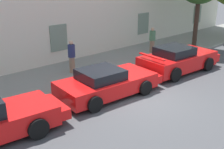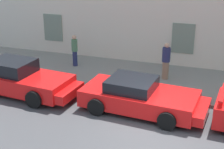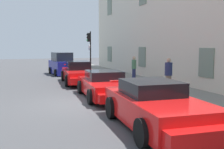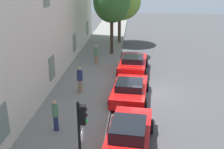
{
  "view_description": "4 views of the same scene",
  "coord_description": "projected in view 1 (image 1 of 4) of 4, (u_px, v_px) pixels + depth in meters",
  "views": [
    {
      "loc": [
        -8.43,
        -7.2,
        5.08
      ],
      "look_at": [
        -0.58,
        1.39,
        0.89
      ],
      "focal_mm": 45.42,
      "sensor_mm": 36.0,
      "label": 1
    },
    {
      "loc": [
        1.86,
        -9.98,
        6.04
      ],
      "look_at": [
        -2.48,
        2.87,
        0.73
      ],
      "focal_mm": 54.29,
      "sensor_mm": 36.0,
      "label": 2
    },
    {
      "loc": [
        11.1,
        -2.77,
        2.49
      ],
      "look_at": [
        -1.56,
        1.98,
        1.01
      ],
      "focal_mm": 43.09,
      "sensor_mm": 36.0,
      "label": 3
    },
    {
      "loc": [
        -16.69,
        1.26,
        7.3
      ],
      "look_at": [
        0.68,
        2.64,
        1.0
      ],
      "focal_mm": 44.32,
      "sensor_mm": 36.0,
      "label": 4
    }
  ],
  "objects": [
    {
      "name": "sportscar_white_middle",
      "position": [
        180.0,
        59.0,
        15.44
      ],
      "size": [
        4.96,
        2.47,
        1.4
      ],
      "color": "red",
      "rests_on": "ground"
    },
    {
      "name": "pedestrian_admiring",
      "position": [
        72.0,
        56.0,
        14.63
      ],
      "size": [
        0.52,
        0.52,
        1.71
      ],
      "color": "#8C7259",
      "rests_on": "sidewalk"
    },
    {
      "name": "sidewalk",
      "position": [
        81.0,
        72.0,
        15.17
      ],
      "size": [
        60.0,
        4.1,
        0.14
      ],
      "primitive_type": "cube",
      "color": "gray",
      "rests_on": "ground"
    },
    {
      "name": "pedestrian_strolling",
      "position": [
        152.0,
        40.0,
        18.43
      ],
      "size": [
        0.41,
        0.41,
        1.63
      ],
      "color": "#8C7259",
      "rests_on": "sidewalk"
    },
    {
      "name": "sportscar_yellow_flank",
      "position": [
        110.0,
        82.0,
        12.38
      ],
      "size": [
        4.85,
        2.49,
        1.25
      ],
      "color": "red",
      "rests_on": "ground"
    },
    {
      "name": "ground_plane",
      "position": [
        144.0,
        99.0,
        12.07
      ],
      "size": [
        80.0,
        80.0,
        0.0
      ],
      "primitive_type": "plane",
      "color": "#444447"
    }
  ]
}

